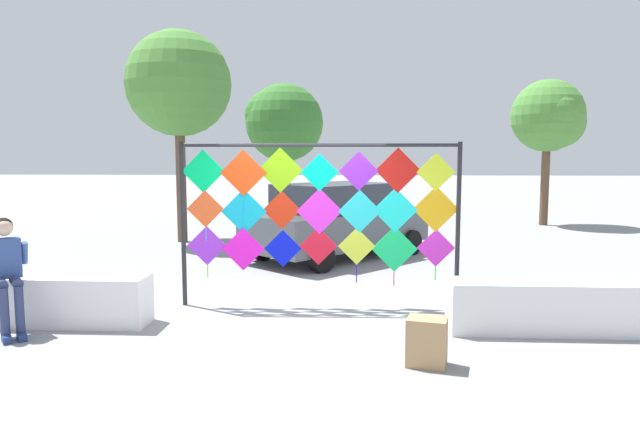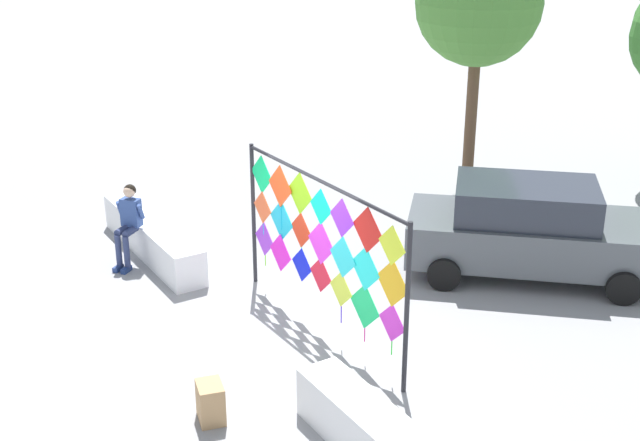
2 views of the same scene
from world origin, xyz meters
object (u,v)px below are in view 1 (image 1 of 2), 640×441
(parked_car, at_px, (337,220))
(cardboard_box_large, at_px, (427,342))
(tree_far_right, at_px, (552,117))
(seated_vendor, at_px, (7,267))
(kite_display_rack, at_px, (320,204))
(tree_broadleaf, at_px, (282,121))
(tree_palm_like, at_px, (180,89))

(parked_car, bearing_deg, cardboard_box_large, -80.24)
(cardboard_box_large, xyz_separation_m, tree_far_right, (5.73, 13.44, 3.32))
(seated_vendor, bearing_deg, kite_display_rack, 23.00)
(tree_broadleaf, bearing_deg, tree_far_right, 0.90)
(parked_car, distance_m, tree_broadleaf, 7.32)
(tree_palm_like, bearing_deg, tree_broadleaf, 61.94)
(tree_broadleaf, bearing_deg, parked_car, -72.67)
(tree_broadleaf, distance_m, tree_far_right, 8.93)
(seated_vendor, bearing_deg, tree_far_right, 48.93)
(tree_palm_like, relative_size, tree_far_right, 1.16)
(seated_vendor, bearing_deg, tree_broadleaf, 80.60)
(kite_display_rack, height_order, tree_palm_like, tree_palm_like)
(tree_palm_like, xyz_separation_m, tree_broadleaf, (2.21, 4.15, -0.60))
(tree_broadleaf, xyz_separation_m, tree_far_right, (8.93, 0.14, 0.12))
(parked_car, relative_size, cardboard_box_large, 8.36)
(parked_car, distance_m, tree_far_right, 9.97)
(kite_display_rack, distance_m, parked_car, 4.34)
(parked_car, xyz_separation_m, tree_far_right, (6.89, 6.67, 2.73))
(cardboard_box_large, bearing_deg, parked_car, 99.76)
(tree_palm_like, height_order, tree_broadleaf, tree_palm_like)
(tree_broadleaf, bearing_deg, cardboard_box_large, -76.46)
(tree_broadleaf, bearing_deg, tree_palm_like, -118.06)
(parked_car, bearing_deg, kite_display_rack, -92.15)
(parked_car, relative_size, tree_palm_like, 0.80)
(parked_car, distance_m, tree_palm_like, 5.84)
(tree_far_right, bearing_deg, tree_palm_like, -158.95)
(cardboard_box_large, distance_m, tree_far_right, 14.99)
(cardboard_box_large, height_order, tree_far_right, tree_far_right)
(tree_broadleaf, height_order, tree_far_right, tree_far_right)
(kite_display_rack, distance_m, cardboard_box_large, 3.12)
(seated_vendor, height_order, cardboard_box_large, seated_vendor)
(cardboard_box_large, relative_size, tree_far_right, 0.11)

